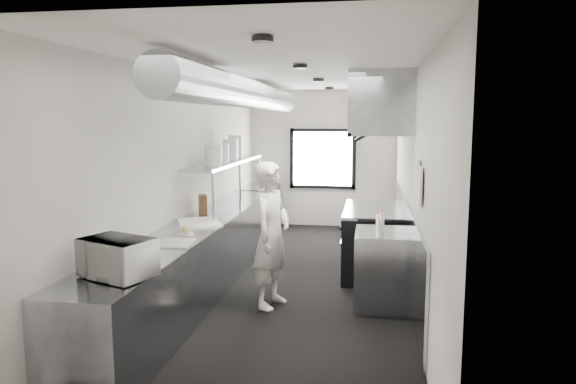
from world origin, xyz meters
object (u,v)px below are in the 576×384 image
at_px(knife_block, 203,204).
at_px(plate_stack_d, 236,147).
at_px(plate_stack_b, 222,153).
at_px(plate_stack_c, 230,149).
at_px(exhaust_hood, 380,106).
at_px(plate_stack_a, 213,155).
at_px(pass_shelf, 228,163).
at_px(line_cook, 272,235).
at_px(squeeze_bottle_c, 381,224).
at_px(cutting_board, 199,223).
at_px(deli_tub_b, 120,254).
at_px(range, 373,240).
at_px(squeeze_bottle_e, 382,219).
at_px(squeeze_bottle_b, 378,227).
at_px(far_work_table, 260,209).
at_px(deli_tub_a, 88,269).
at_px(small_plate, 186,234).
at_px(squeeze_bottle_d, 378,222).
at_px(prep_counter, 200,257).
at_px(bottle_station, 383,269).
at_px(squeeze_bottle_a, 379,230).
at_px(microwave, 117,258).

relative_size(knife_block, plate_stack_d, 0.68).
bearing_deg(plate_stack_b, plate_stack_c, 92.69).
distance_m(exhaust_hood, plate_stack_a, 2.42).
height_order(pass_shelf, line_cook, line_cook).
bearing_deg(plate_stack_d, squeeze_bottle_c, -44.97).
bearing_deg(cutting_board, deli_tub_b, -95.38).
distance_m(exhaust_hood, range, 1.92).
height_order(squeeze_bottle_c, squeeze_bottle_e, squeeze_bottle_c).
bearing_deg(deli_tub_b, squeeze_bottle_b, 31.90).
bearing_deg(far_work_table, deli_tub_a, -91.88).
bearing_deg(deli_tub_b, small_plate, 78.47).
relative_size(squeeze_bottle_b, squeeze_bottle_d, 0.99).
distance_m(deli_tub_a, plate_stack_c, 4.14).
height_order(prep_counter, far_work_table, same).
height_order(far_work_table, plate_stack_a, plate_stack_a).
bearing_deg(plate_stack_a, pass_shelf, 91.06).
xyz_separation_m(bottle_station, small_plate, (-2.22, -0.52, 0.46)).
bearing_deg(knife_block, small_plate, -102.22).
bearing_deg(deli_tub_b, squeeze_bottle_d, 36.60).
bearing_deg(squeeze_bottle_b, cutting_board, 172.19).
bearing_deg(squeeze_bottle_b, plate_stack_d, 132.83).
height_order(prep_counter, plate_stack_b, plate_stack_b).
height_order(plate_stack_b, plate_stack_c, plate_stack_c).
height_order(knife_block, plate_stack_b, plate_stack_b).
relative_size(plate_stack_d, squeeze_bottle_b, 2.12).
bearing_deg(deli_tub_a, squeeze_bottle_e, 44.62).
relative_size(range, far_work_table, 1.33).
relative_size(deli_tub_a, squeeze_bottle_e, 0.81).
bearing_deg(squeeze_bottle_e, squeeze_bottle_d, -102.07).
height_order(far_work_table, squeeze_bottle_b, squeeze_bottle_b).
distance_m(range, knife_block, 2.49).
height_order(pass_shelf, deli_tub_b, pass_shelf).
relative_size(pass_shelf, line_cook, 1.75).
xyz_separation_m(range, cutting_board, (-2.17, -1.27, 0.44)).
distance_m(prep_counter, range, 2.50).
distance_m(exhaust_hood, deli_tub_b, 4.15).
bearing_deg(deli_tub_b, line_cook, 52.02).
xyz_separation_m(line_cook, small_plate, (-0.92, -0.34, 0.05)).
relative_size(deli_tub_a, plate_stack_c, 0.43).
xyz_separation_m(knife_block, squeeze_bottle_c, (2.45, -0.89, -0.03)).
distance_m(pass_shelf, deli_tub_a, 3.89).
relative_size(plate_stack_b, squeeze_bottle_d, 1.55).
xyz_separation_m(exhaust_hood, bottle_station, (0.05, -1.40, -1.94)).
height_order(range, squeeze_bottle_c, squeeze_bottle_c).
bearing_deg(pass_shelf, squeeze_bottle_e, -30.97).
relative_size(plate_stack_c, squeeze_bottle_c, 1.70).
relative_size(bottle_station, line_cook, 0.52).
bearing_deg(squeeze_bottle_b, squeeze_bottle_a, -87.28).
height_order(line_cook, plate_stack_a, plate_stack_a).
bearing_deg(microwave, bottle_station, 65.31).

